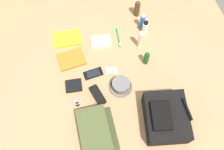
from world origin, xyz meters
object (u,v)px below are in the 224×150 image
at_px(paperback_novel, 67,39).
at_px(toothbrush, 119,38).
at_px(toiletry_pouch, 95,131).
at_px(wristwatch, 77,101).
at_px(media_player, 111,71).
at_px(notepad, 101,42).
at_px(cell_phone, 93,73).
at_px(sunglasses_case, 98,95).
at_px(cologne_bottle, 137,9).
at_px(travel_guidebook, 72,59).
at_px(wallet, 74,86).
at_px(lotion_bottle, 140,40).
at_px(shampoo_bottle, 146,58).
at_px(toothpaste_tube, 145,28).
at_px(bucket_hat, 121,85).
at_px(backpack, 166,117).
at_px(deodorant_spray, 142,21).

xyz_separation_m(paperback_novel, toothbrush, (0.09, 0.38, -0.00)).
relative_size(toiletry_pouch, wristwatch, 4.16).
bearing_deg(media_player, notepad, -176.26).
bearing_deg(cell_phone, media_player, 85.70).
bearing_deg(sunglasses_case, cologne_bottle, 126.58).
distance_m(cologne_bottle, paperback_novel, 0.59).
bearing_deg(travel_guidebook, wallet, -6.04).
relative_size(lotion_bottle, toothbrush, 1.02).
bearing_deg(cologne_bottle, cell_phone, -46.25).
bearing_deg(notepad, wristwatch, -24.56).
bearing_deg(wristwatch, shampoo_bottle, 107.62).
relative_size(toiletry_pouch, toothpaste_tube, 2.46).
bearing_deg(toiletry_pouch, toothpaste_tube, 140.90).
bearing_deg(bucket_hat, notepad, -173.01).
bearing_deg(notepad, shampoo_bottle, 55.30).
relative_size(lotion_bottle, wallet, 1.58).
bearing_deg(wristwatch, cell_phone, 138.88).
xyz_separation_m(backpack, bucket_hat, (-0.30, -0.21, -0.04)).
xyz_separation_m(shampoo_bottle, cell_phone, (-0.00, -0.39, -0.05)).
distance_m(toiletry_pouch, deodorant_spray, 0.89).
xyz_separation_m(shampoo_bottle, media_player, (0.01, -0.26, -0.05)).
relative_size(toothpaste_tube, paperback_novel, 0.56).
distance_m(shampoo_bottle, sunglasses_case, 0.43).
bearing_deg(lotion_bottle, sunglasses_case, -51.37).
xyz_separation_m(cell_phone, media_player, (0.01, 0.13, -0.00)).
bearing_deg(shampoo_bottle, travel_guidebook, -106.50).
relative_size(cell_phone, media_player, 1.48).
bearing_deg(cell_phone, toothpaste_tube, 118.80).
distance_m(cologne_bottle, cell_phone, 0.63).
relative_size(travel_guidebook, notepad, 1.34).
xyz_separation_m(toothpaste_tube, wallet, (0.31, -0.61, -0.05)).
distance_m(bucket_hat, wallet, 0.32).
xyz_separation_m(toiletry_pouch, toothpaste_tube, (-0.66, 0.54, 0.02)).
distance_m(shampoo_bottle, wallet, 0.54).
distance_m(toothpaste_tube, sunglasses_case, 0.63).
bearing_deg(wristwatch, travel_guidebook, 175.77).
bearing_deg(toothbrush, travel_guidebook, -76.47).
height_order(backpack, sunglasses_case, backpack).
height_order(cologne_bottle, lotion_bottle, lotion_bottle).
bearing_deg(paperback_novel, wristwatch, -2.71).
bearing_deg(media_player, sunglasses_case, -40.02).
xyz_separation_m(cologne_bottle, sunglasses_case, (0.61, -0.46, -0.05)).
height_order(travel_guidebook, toothbrush, same).
distance_m(backpack, travel_guidebook, 0.77).
bearing_deg(toothbrush, wristwatch, -44.15).
bearing_deg(cell_phone, paperback_novel, -159.13).
distance_m(bucket_hat, toothbrush, 0.40).
bearing_deg(media_player, lotion_bottle, 120.46).
relative_size(shampoo_bottle, wristwatch, 1.68).
relative_size(cologne_bottle, sunglasses_case, 0.98).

